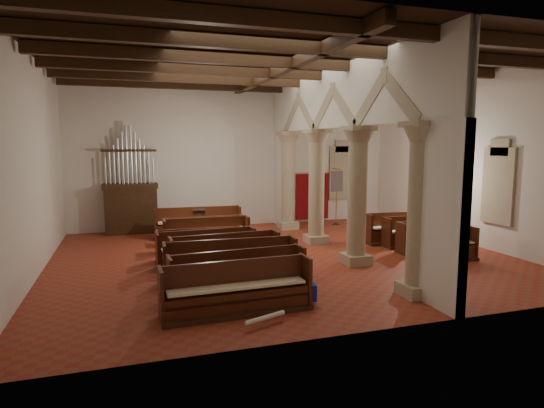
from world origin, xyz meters
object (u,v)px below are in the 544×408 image
(pipe_organ, at_px, (131,199))
(lectern, at_px, (200,225))
(nave_pew_0, at_px, (237,296))
(aisle_pew_0, at_px, (449,249))
(processional_banner, at_px, (336,206))

(pipe_organ, xyz_separation_m, lectern, (2.51, -1.47, -0.92))
(nave_pew_0, relative_size, aisle_pew_0, 1.86)
(lectern, xyz_separation_m, nave_pew_0, (-0.50, -8.34, -0.09))
(lectern, height_order, aisle_pew_0, lectern)
(pipe_organ, height_order, aisle_pew_0, pipe_organ)
(aisle_pew_0, bearing_deg, nave_pew_0, -159.20)
(processional_banner, relative_size, aisle_pew_0, 1.49)
(pipe_organ, bearing_deg, aisle_pew_0, -39.04)
(nave_pew_0, xyz_separation_m, aisle_pew_0, (7.22, 2.31, -0.02))
(pipe_organ, relative_size, lectern, 4.00)
(aisle_pew_0, bearing_deg, lectern, 141.21)
(processional_banner, relative_size, nave_pew_0, 0.80)
(pipe_organ, bearing_deg, nave_pew_0, -78.42)
(pipe_organ, relative_size, nave_pew_0, 1.37)
(aisle_pew_0, bearing_deg, pipe_organ, 143.99)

